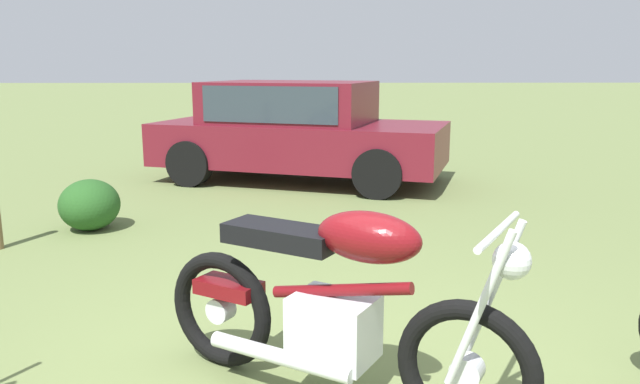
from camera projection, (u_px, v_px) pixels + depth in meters
motorcycle_maroon at (334, 306)px, 2.96m from camera, size 1.79×1.25×1.02m
car_burgundy at (296, 126)px, 8.74m from camera, size 4.44×3.04×1.43m
shrub_low at (90, 205)px, 6.17m from camera, size 0.60×0.65×0.52m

